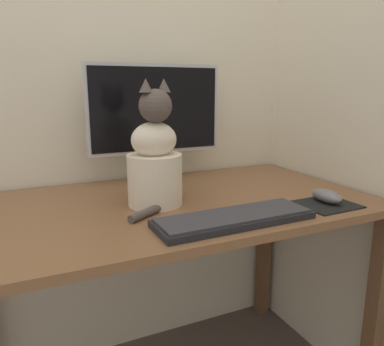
{
  "coord_description": "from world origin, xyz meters",
  "views": [
    {
      "loc": [
        -0.42,
        -1.06,
        1.1
      ],
      "look_at": [
        0.01,
        -0.13,
        0.86
      ],
      "focal_mm": 35.0,
      "sensor_mm": 36.0,
      "label": 1
    }
  ],
  "objects_px": {
    "keyboard": "(234,218)",
    "cat": "(155,160)",
    "computer_mouse_right": "(326,196)",
    "monitor": "(156,116)"
  },
  "relations": [
    {
      "from": "keyboard",
      "to": "cat",
      "type": "bearing_deg",
      "value": 119.46
    },
    {
      "from": "computer_mouse_right",
      "to": "cat",
      "type": "distance_m",
      "value": 0.54
    },
    {
      "from": "keyboard",
      "to": "computer_mouse_right",
      "type": "height_order",
      "value": "computer_mouse_right"
    },
    {
      "from": "monitor",
      "to": "cat",
      "type": "distance_m",
      "value": 0.31
    },
    {
      "from": "monitor",
      "to": "keyboard",
      "type": "bearing_deg",
      "value": -85.66
    },
    {
      "from": "keyboard",
      "to": "cat",
      "type": "relative_size",
      "value": 1.17
    },
    {
      "from": "monitor",
      "to": "cat",
      "type": "bearing_deg",
      "value": -110.33
    },
    {
      "from": "monitor",
      "to": "keyboard",
      "type": "height_order",
      "value": "monitor"
    },
    {
      "from": "keyboard",
      "to": "monitor",
      "type": "bearing_deg",
      "value": 93.49
    },
    {
      "from": "keyboard",
      "to": "computer_mouse_right",
      "type": "bearing_deg",
      "value": 3.36
    }
  ]
}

